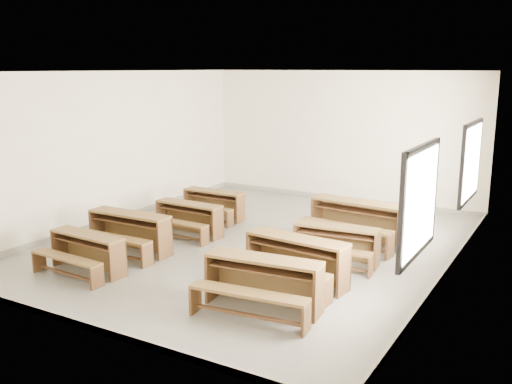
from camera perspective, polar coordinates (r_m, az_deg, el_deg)
The scene contains 9 objects.
room at distance 10.38m, azimuth 0.43°, elevation 6.13°, with size 8.50×8.50×3.20m.
desk_set_0 at distance 9.68m, azimuth -16.67°, elevation -5.60°, with size 1.45×0.81×0.64m.
desk_set_1 at distance 10.49m, azimuth -12.68°, elevation -3.70°, with size 1.63×0.87×0.72m.
desk_set_2 at distance 11.38m, azimuth -6.85°, elevation -2.46°, with size 1.45×0.78×0.65m.
desk_set_3 at distance 12.53m, azimuth -4.34°, elevation -1.07°, with size 1.41×0.74×0.63m.
desk_set_4 at distance 7.87m, azimuth 0.60°, elevation -8.81°, with size 1.71×1.01×0.73m.
desk_set_5 at distance 8.77m, azimuth 3.93°, elevation -6.56°, with size 1.71×0.99×0.74m.
desk_set_6 at distance 9.77m, azimuth 7.95°, elevation -4.97°, with size 1.51×0.89×0.65m.
desk_set_7 at distance 10.92m, azimuth 10.02°, elevation -2.68°, with size 1.87×1.09×0.81m.
Camera 1 is at (5.19, -8.96, 3.27)m, focal length 40.00 mm.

